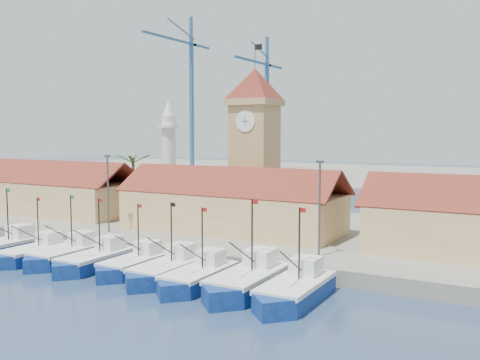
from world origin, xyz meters
The scene contains 20 objects.
ground centered at (0.00, 0.00, 0.00)m, with size 400.00×400.00×0.00m, color #1D2E4E.
quay centered at (0.00, 24.00, 0.75)m, with size 140.00×32.00×1.50m, color gray.
terminal centered at (0.00, 110.00, 1.00)m, with size 240.00×80.00×2.00m, color gray.
boat_0 centered at (-17.98, 2.04, 0.78)m, with size 3.65×10.00×7.57m.
boat_1 centered at (-13.22, 2.05, 0.71)m, with size 3.30×9.04×6.84m.
boat_2 centered at (-9.53, 3.02, 0.75)m, with size 3.48×9.53×7.21m.
boat_3 centered at (-5.44, 2.70, 0.74)m, with size 3.45×9.45×7.15m.
boat_4 centered at (-1.09, 3.34, 0.70)m, with size 3.28×8.97×6.79m.
boat_5 centered at (3.01, 2.91, 0.75)m, with size 3.50×9.60×7.26m.
boat_6 centered at (6.67, 2.38, 0.74)m, with size 3.43×9.41×7.12m.
boat_7 centered at (11.13, 2.94, 0.83)m, with size 3.89×10.67×8.07m.
boat_8 centered at (15.48, 2.64, 0.80)m, with size 3.72×10.19×7.71m.
hall_left centered at (-32.00, 20.00, 3.99)m, with size 31.20×10.13×7.61m.
hall_center centered at (0.00, 20.00, 3.99)m, with size 27.04×10.13×7.61m.
clock_tower centered at (0.00, 26.00, 11.96)m, with size 5.80×5.80×22.70m.
minaret centered at (-15.00, 28.00, 9.73)m, with size 3.00×3.00×16.30m.
palm_tree centered at (-20.00, 26.00, 6.25)m, with size 5.60×5.03×8.39m.
lamp_posts centered at (0.50, 12.00, 6.48)m, with size 80.70×0.25×9.03m.
crane_blue_far centered at (-60.79, 100.64, 27.47)m, with size 1.00×33.03×45.87m.
crane_blue_near centered at (-38.22, 106.99, 23.37)m, with size 1.00×29.32×38.98m.
Camera 1 is at (31.26, -34.76, 13.07)m, focal length 40.00 mm.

